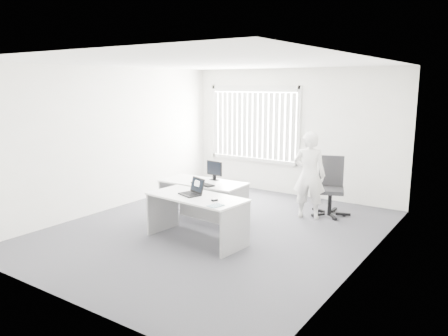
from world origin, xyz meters
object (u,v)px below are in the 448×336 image
Objects in this scene: monitor at (214,171)px; laptop at (190,187)px; office_chair at (330,197)px; person at (309,175)px; desk_near at (197,209)px; desk_far at (203,192)px.

laptop is at bearing -66.41° from monitor.
monitor reaches higher than laptop.
person reaches higher than office_chair.
desk_near is at bearing 50.96° from person.
desk_far is 0.45m from monitor.
laptop is (-0.13, -0.01, 0.34)m from desk_near.
person reaches higher than desk_far.
desk_near is 1.12m from desk_far.
office_chair is 2.27m from monitor.
desk_far is at bearing 134.81° from laptop.
monitor reaches higher than desk_near.
monitor is (-1.47, -0.94, 0.08)m from person.
person is 4.57× the size of monitor.
desk_far is at bearing 22.50° from person.
person is at bearing 81.88° from laptop.
desk_near is at bearing 24.06° from laptop.
desk_far is (-0.59, 0.95, -0.01)m from desk_near.
monitor is at bearing 18.38° from person.
monitor is (-0.49, 1.18, 0.36)m from desk_near.
person is at bearing 70.18° from desk_near.
desk_near is 1.33m from monitor.
desk_near is 4.88× the size of laptop.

